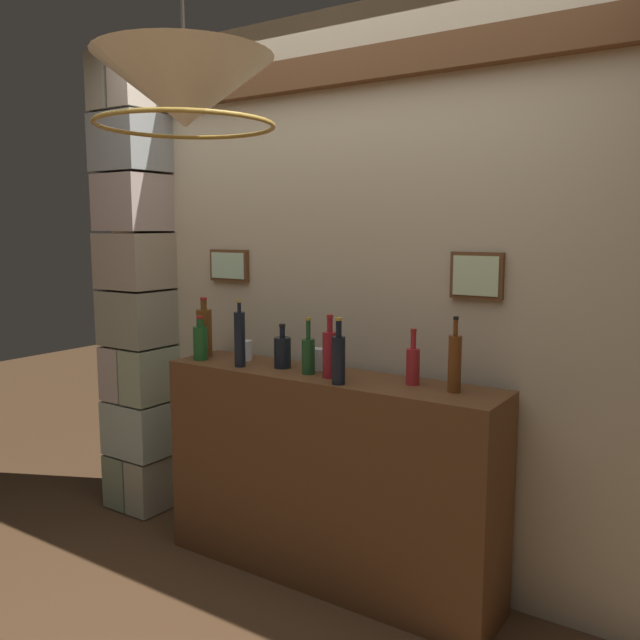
{
  "coord_description": "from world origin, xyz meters",
  "views": [
    {
      "loc": [
        1.56,
        -1.54,
        1.6
      ],
      "look_at": [
        0.0,
        0.79,
        1.21
      ],
      "focal_mm": 36.85,
      "sensor_mm": 36.0,
      "label": 1
    }
  ],
  "objects_px": {
    "pendant_lamp": "(185,94)",
    "liquor_bottle_rye": "(413,364)",
    "liquor_bottle_amaro": "(282,352)",
    "glass_tumbler_highball": "(319,359)",
    "glass_tumbler_rocks": "(245,350)",
    "liquor_bottle_mezcal": "(339,358)",
    "liquor_bottle_vodka": "(240,339)",
    "liquor_bottle_scotch": "(330,353)",
    "liquor_bottle_vermouth": "(204,332)",
    "liquor_bottle_port": "(455,362)",
    "liquor_bottle_tequila": "(308,355)",
    "liquor_bottle_brandy": "(201,342)"
  },
  "relations": [
    {
      "from": "liquor_bottle_rye",
      "to": "glass_tumbler_highball",
      "type": "bearing_deg",
      "value": 177.06
    },
    {
      "from": "liquor_bottle_scotch",
      "to": "liquor_bottle_vodka",
      "type": "bearing_deg",
      "value": -175.01
    },
    {
      "from": "liquor_bottle_amaro",
      "to": "liquor_bottle_port",
      "type": "bearing_deg",
      "value": 0.72
    },
    {
      "from": "liquor_bottle_vermouth",
      "to": "glass_tumbler_highball",
      "type": "relative_size",
      "value": 3.0
    },
    {
      "from": "glass_tumbler_highball",
      "to": "liquor_bottle_vodka",
      "type": "bearing_deg",
      "value": -157.05
    },
    {
      "from": "liquor_bottle_mezcal",
      "to": "liquor_bottle_vodka",
      "type": "relative_size",
      "value": 0.89
    },
    {
      "from": "liquor_bottle_brandy",
      "to": "liquor_bottle_rye",
      "type": "xyz_separation_m",
      "value": [
        1.1,
        0.11,
        -0.0
      ]
    },
    {
      "from": "liquor_bottle_tequila",
      "to": "liquor_bottle_vermouth",
      "type": "relative_size",
      "value": 0.85
    },
    {
      "from": "liquor_bottle_mezcal",
      "to": "liquor_bottle_vodka",
      "type": "bearing_deg",
      "value": 175.99
    },
    {
      "from": "liquor_bottle_brandy",
      "to": "glass_tumbler_highball",
      "type": "relative_size",
      "value": 2.19
    },
    {
      "from": "liquor_bottle_port",
      "to": "liquor_bottle_scotch",
      "type": "distance_m",
      "value": 0.55
    },
    {
      "from": "glass_tumbler_highball",
      "to": "liquor_bottle_vermouth",
      "type": "bearing_deg",
      "value": -175.86
    },
    {
      "from": "liquor_bottle_brandy",
      "to": "glass_tumbler_highball",
      "type": "distance_m",
      "value": 0.63
    },
    {
      "from": "liquor_bottle_port",
      "to": "glass_tumbler_rocks",
      "type": "bearing_deg",
      "value": 178.38
    },
    {
      "from": "liquor_bottle_mezcal",
      "to": "liquor_bottle_rye",
      "type": "xyz_separation_m",
      "value": [
        0.26,
        0.16,
        -0.02
      ]
    },
    {
      "from": "liquor_bottle_mezcal",
      "to": "liquor_bottle_vermouth",
      "type": "relative_size",
      "value": 0.94
    },
    {
      "from": "liquor_bottle_vermouth",
      "to": "liquor_bottle_vodka",
      "type": "distance_m",
      "value": 0.33
    },
    {
      "from": "liquor_bottle_port",
      "to": "liquor_bottle_vermouth",
      "type": "distance_m",
      "value": 1.34
    },
    {
      "from": "glass_tumbler_rocks",
      "to": "pendant_lamp",
      "type": "distance_m",
      "value": 1.36
    },
    {
      "from": "liquor_bottle_mezcal",
      "to": "glass_tumbler_rocks",
      "type": "relative_size",
      "value": 2.89
    },
    {
      "from": "liquor_bottle_rye",
      "to": "pendant_lamp",
      "type": "bearing_deg",
      "value": -123.8
    },
    {
      "from": "pendant_lamp",
      "to": "liquor_bottle_rye",
      "type": "bearing_deg",
      "value": 56.2
    },
    {
      "from": "liquor_bottle_tequila",
      "to": "liquor_bottle_vodka",
      "type": "relative_size",
      "value": 0.81
    },
    {
      "from": "liquor_bottle_scotch",
      "to": "glass_tumbler_rocks",
      "type": "xyz_separation_m",
      "value": [
        -0.56,
        0.09,
        -0.06
      ]
    },
    {
      "from": "glass_tumbler_rocks",
      "to": "pendant_lamp",
      "type": "relative_size",
      "value": 0.16
    },
    {
      "from": "pendant_lamp",
      "to": "liquor_bottle_vodka",
      "type": "bearing_deg",
      "value": 116.93
    },
    {
      "from": "liquor_bottle_port",
      "to": "pendant_lamp",
      "type": "relative_size",
      "value": 0.49
    },
    {
      "from": "liquor_bottle_vodka",
      "to": "glass_tumbler_rocks",
      "type": "xyz_separation_m",
      "value": [
        -0.08,
        0.13,
        -0.08
      ]
    },
    {
      "from": "glass_tumbler_highball",
      "to": "pendant_lamp",
      "type": "bearing_deg",
      "value": -91.77
    },
    {
      "from": "liquor_bottle_vodka",
      "to": "liquor_bottle_scotch",
      "type": "distance_m",
      "value": 0.48
    },
    {
      "from": "liquor_bottle_tequila",
      "to": "liquor_bottle_vodka",
      "type": "xyz_separation_m",
      "value": [
        -0.36,
        -0.05,
        0.05
      ]
    },
    {
      "from": "liquor_bottle_tequila",
      "to": "liquor_bottle_scotch",
      "type": "xyz_separation_m",
      "value": [
        0.12,
        -0.01,
        0.02
      ]
    },
    {
      "from": "liquor_bottle_mezcal",
      "to": "liquor_bottle_vermouth",
      "type": "distance_m",
      "value": 0.9
    },
    {
      "from": "pendant_lamp",
      "to": "liquor_bottle_mezcal",
      "type": "bearing_deg",
      "value": 67.5
    },
    {
      "from": "liquor_bottle_tequila",
      "to": "glass_tumbler_rocks",
      "type": "height_order",
      "value": "liquor_bottle_tequila"
    },
    {
      "from": "liquor_bottle_mezcal",
      "to": "liquor_bottle_brandy",
      "type": "bearing_deg",
      "value": 176.18
    },
    {
      "from": "liquor_bottle_scotch",
      "to": "liquor_bottle_rye",
      "type": "height_order",
      "value": "liquor_bottle_scotch"
    },
    {
      "from": "liquor_bottle_port",
      "to": "liquor_bottle_rye",
      "type": "relative_size",
      "value": 1.29
    },
    {
      "from": "liquor_bottle_amaro",
      "to": "liquor_bottle_scotch",
      "type": "distance_m",
      "value": 0.3
    },
    {
      "from": "liquor_bottle_amaro",
      "to": "liquor_bottle_brandy",
      "type": "bearing_deg",
      "value": -170.83
    },
    {
      "from": "liquor_bottle_amaro",
      "to": "glass_tumbler_rocks",
      "type": "distance_m",
      "value": 0.27
    },
    {
      "from": "liquor_bottle_scotch",
      "to": "glass_tumbler_highball",
      "type": "height_order",
      "value": "liquor_bottle_scotch"
    },
    {
      "from": "liquor_bottle_amaro",
      "to": "glass_tumbler_highball",
      "type": "bearing_deg",
      "value": 19.56
    },
    {
      "from": "liquor_bottle_brandy",
      "to": "liquor_bottle_vermouth",
      "type": "xyz_separation_m",
      "value": [
        -0.05,
        0.08,
        0.04
      ]
    },
    {
      "from": "liquor_bottle_amaro",
      "to": "liquor_bottle_tequila",
      "type": "bearing_deg",
      "value": -12.89
    },
    {
      "from": "liquor_bottle_brandy",
      "to": "glass_tumbler_highball",
      "type": "bearing_deg",
      "value": 12.05
    },
    {
      "from": "liquor_bottle_brandy",
      "to": "liquor_bottle_vermouth",
      "type": "distance_m",
      "value": 0.1
    },
    {
      "from": "glass_tumbler_rocks",
      "to": "liquor_bottle_vermouth",
      "type": "bearing_deg",
      "value": -172.5
    },
    {
      "from": "liquor_bottle_port",
      "to": "glass_tumbler_highball",
      "type": "distance_m",
      "value": 0.68
    },
    {
      "from": "liquor_bottle_port",
      "to": "liquor_bottle_rye",
      "type": "height_order",
      "value": "liquor_bottle_port"
    }
  ]
}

